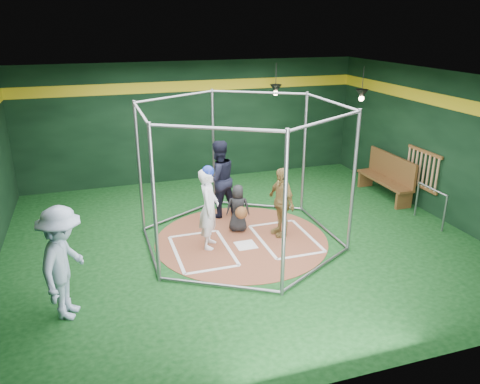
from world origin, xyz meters
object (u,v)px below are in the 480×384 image
object	(u,v)px
batter_figure	(209,207)
visitor_leopard	(281,202)
umpire	(218,179)
dugout_bench	(388,176)

from	to	relation	value
batter_figure	visitor_leopard	size ratio (longest dim) A/B	1.15
batter_figure	umpire	world-z (taller)	umpire
umpire	dugout_bench	bearing A→B (deg)	165.70
batter_figure	dugout_bench	size ratio (longest dim) A/B	0.90
umpire	visitor_leopard	bearing A→B (deg)	111.80
dugout_bench	umpire	bearing A→B (deg)	178.53
visitor_leopard	dugout_bench	distance (m)	3.96
batter_figure	visitor_leopard	world-z (taller)	batter_figure
umpire	dugout_bench	size ratio (longest dim) A/B	0.94
visitor_leopard	umpire	size ratio (longest dim) A/B	0.83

